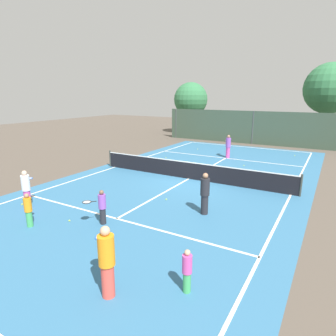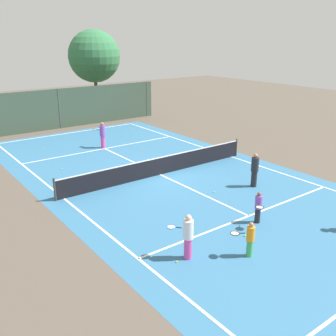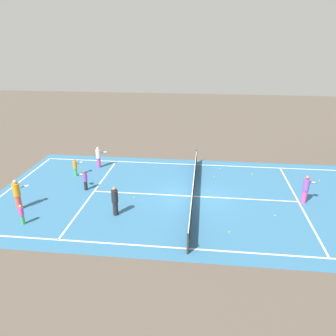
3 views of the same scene
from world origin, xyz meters
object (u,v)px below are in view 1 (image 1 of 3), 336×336
Objects in this scene: player_1 at (26,188)px; tennis_ball_3 at (139,162)px; player_6 at (102,207)px; tennis_ball_4 at (155,167)px; tennis_ball_7 at (244,166)px; tennis_ball_10 at (166,158)px; tennis_ball_8 at (198,149)px; player_5 at (205,193)px; player_4 at (28,209)px; tennis_ball_0 at (69,221)px; player_2 at (187,271)px; player_0 at (228,146)px; tennis_ball_9 at (295,156)px; tennis_ball_6 at (266,179)px; player_3 at (107,261)px; tennis_ball_1 at (166,199)px; tennis_ball_2 at (22,204)px; tennis_ball_5 at (186,173)px.

player_1 is 9.24m from tennis_ball_3.
player_6 is 8.94m from tennis_ball_4.
tennis_ball_7 is 5.89m from tennis_ball_10.
tennis_ball_8 is at bearing 87.34° from player_1.
player_5 is 14.29m from tennis_ball_8.
tennis_ball_0 is (0.93, 1.01, -0.63)m from player_4.
tennis_ball_3 is 1.00× the size of tennis_ball_10.
player_2 is at bearing -10.22° from player_1.
player_0 is 26.66× the size of tennis_ball_7.
tennis_ball_3 is at bearing -138.90° from tennis_ball_9.
tennis_ball_6 is 1.00× the size of tennis_ball_9.
player_1 is at bearing -90.74° from tennis_ball_10.
player_3 is 12.07m from tennis_ball_6.
player_6 is at bearing -71.16° from tennis_ball_10.
player_6 is 20.18× the size of tennis_ball_7.
tennis_ball_0 is 4.38m from tennis_ball_1.
tennis_ball_8 is at bearing 85.70° from tennis_ball_2.
player_1 reaches higher than tennis_ball_1.
tennis_ball_6 is 7.95m from tennis_ball_9.
tennis_ball_5 is (-0.70, -5.73, -0.87)m from player_0.
player_5 is at bearing -100.17° from tennis_ball_6.
player_1 reaches higher than tennis_ball_0.
player_0 is 1.53× the size of player_2.
player_3 is at bearing -20.76° from player_1.
player_4 is 12.26m from tennis_ball_6.
player_0 is at bearing 104.04° from player_5.
tennis_ball_3 is at bearing 110.35° from tennis_ball_0.
tennis_ball_8 is (-1.02, 17.16, -0.63)m from player_4.
player_2 is 13.76m from tennis_ball_7.
player_5 is 26.20× the size of tennis_ball_2.
player_3 is 6.74m from tennis_ball_1.
tennis_ball_9 is at bearing 41.10° from tennis_ball_3.
tennis_ball_0 is at bearing -95.17° from tennis_ball_5.
tennis_ball_8 is at bearing -170.54° from tennis_ball_9.
player_5 reaches higher than tennis_ball_7.
tennis_ball_2 is 9.18m from tennis_ball_5.
tennis_ball_2 is 1.00× the size of tennis_ball_8.
tennis_ball_2 is 1.00× the size of tennis_ball_3.
player_2 is (4.25, -15.55, -0.32)m from player_0.
tennis_ball_6 is at bearing 59.92° from tennis_ball_1.
tennis_ball_3 is (-4.70, 8.83, -0.66)m from player_6.
tennis_ball_9 is at bearing 48.25° from tennis_ball_4.
player_1 is 9.03m from tennis_ball_5.
tennis_ball_1 and tennis_ball_7 have the same top height.
player_0 is at bearing 99.16° from player_3.
tennis_ball_3 is 7.34m from tennis_ball_7.
tennis_ball_0 is 1.00× the size of tennis_ball_3.
tennis_ball_5 is at bearing 67.34° from player_1.
tennis_ball_3 is at bearing -111.33° from tennis_ball_10.
player_1 is at bearing -112.66° from tennis_ball_5.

